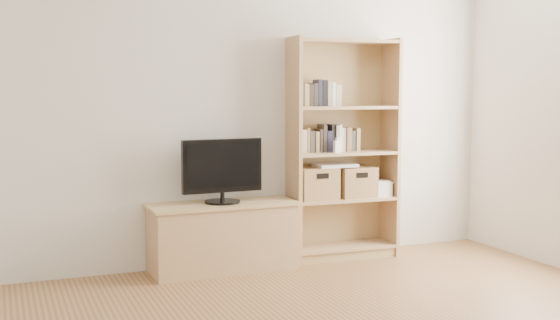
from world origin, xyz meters
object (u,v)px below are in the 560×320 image
baby_monitor (337,147)px  basket_right (355,182)px  tv_stand (223,238)px  bookshelf (343,149)px  television (222,171)px  basket_left (316,183)px  laptop (335,165)px

baby_monitor → basket_right: baby_monitor is taller
tv_stand → basket_right: basket_right is taller
tv_stand → basket_right: (1.24, 0.04, 0.40)m
basket_right → bookshelf: bearing=176.7°
bookshelf → television: bearing=-175.5°
television → basket_left: 0.88m
bookshelf → tv_stand: bearing=-175.5°
bookshelf → basket_right: bearing=-2.6°
laptop → baby_monitor: bearing=-103.2°
tv_stand → basket_left: size_ratio=3.50×
baby_monitor → laptop: 0.20m
baby_monitor → television: bearing=171.1°
laptop → basket_right: bearing=2.1°
bookshelf → laptop: bearing=-171.9°
tv_stand → baby_monitor: bearing=-4.1°
tv_stand → basket_left: (0.87, 0.05, 0.40)m
bookshelf → basket_left: (-0.26, 0.00, -0.29)m
bookshelf → basket_left: bearing=-178.8°
television → laptop: (1.04, 0.04, 0.00)m
television → laptop: television is taller
tv_stand → television: television is taller
basket_right → laptop: size_ratio=0.92×
basket_left → basket_right: basket_left is taller
television → baby_monitor: size_ratio=6.38×
tv_stand → basket_left: bearing=2.4°
basket_left → tv_stand: bearing=-175.6°
laptop → television: bearing=-175.5°
laptop → basket_left: bearing=178.0°
television → basket_left: size_ratio=2.00×
bookshelf → television: 1.13m
tv_stand → laptop: 1.18m
bookshelf → laptop: (-0.08, -0.01, -0.14)m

